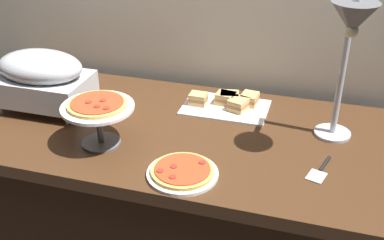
{
  "coord_description": "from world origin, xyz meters",
  "views": [
    {
      "loc": [
        0.57,
        -1.56,
        1.7
      ],
      "look_at": [
        0.1,
        0.0,
        0.81
      ],
      "focal_mm": 44.62,
      "sensor_mm": 36.0,
      "label": 1
    }
  ],
  "objects_px": {
    "pizza_plate_center": "(98,110)",
    "sandwich_platter": "(228,103)",
    "serving_spatula": "(320,170)",
    "chafing_dish": "(42,77)",
    "heat_lamp": "(350,35)",
    "sauce_cup_near": "(65,80)",
    "pizza_plate_front": "(182,172)"
  },
  "relations": [
    {
      "from": "chafing_dish",
      "to": "pizza_plate_center",
      "type": "xyz_separation_m",
      "value": [
        0.35,
        -0.2,
        -0.0
      ]
    },
    {
      "from": "heat_lamp",
      "to": "sauce_cup_near",
      "type": "bearing_deg",
      "value": 167.64
    },
    {
      "from": "sandwich_platter",
      "to": "serving_spatula",
      "type": "relative_size",
      "value": 2.09
    },
    {
      "from": "pizza_plate_front",
      "to": "pizza_plate_center",
      "type": "height_order",
      "value": "pizza_plate_center"
    },
    {
      "from": "sandwich_platter",
      "to": "sauce_cup_near",
      "type": "bearing_deg",
      "value": 177.72
    },
    {
      "from": "pizza_plate_front",
      "to": "sauce_cup_near",
      "type": "bearing_deg",
      "value": 143.69
    },
    {
      "from": "chafing_dish",
      "to": "serving_spatula",
      "type": "xyz_separation_m",
      "value": [
        1.16,
        -0.15,
        -0.14
      ]
    },
    {
      "from": "sauce_cup_near",
      "to": "serving_spatula",
      "type": "bearing_deg",
      "value": -18.4
    },
    {
      "from": "sauce_cup_near",
      "to": "serving_spatula",
      "type": "height_order",
      "value": "sauce_cup_near"
    },
    {
      "from": "pizza_plate_front",
      "to": "sauce_cup_near",
      "type": "relative_size",
      "value": 3.8
    },
    {
      "from": "sandwich_platter",
      "to": "sauce_cup_near",
      "type": "distance_m",
      "value": 0.8
    },
    {
      "from": "pizza_plate_front",
      "to": "chafing_dish",
      "type": "bearing_deg",
      "value": 156.77
    },
    {
      "from": "heat_lamp",
      "to": "pizza_plate_front",
      "type": "xyz_separation_m",
      "value": [
        -0.48,
        -0.29,
        -0.43
      ]
    },
    {
      "from": "heat_lamp",
      "to": "pizza_plate_center",
      "type": "distance_m",
      "value": 0.91
    },
    {
      "from": "sauce_cup_near",
      "to": "chafing_dish",
      "type": "bearing_deg",
      "value": -77.86
    },
    {
      "from": "serving_spatula",
      "to": "sauce_cup_near",
      "type": "bearing_deg",
      "value": 161.6
    },
    {
      "from": "sauce_cup_near",
      "to": "pizza_plate_front",
      "type": "bearing_deg",
      "value": -36.31
    },
    {
      "from": "pizza_plate_center",
      "to": "sauce_cup_near",
      "type": "relative_size",
      "value": 4.15
    },
    {
      "from": "heat_lamp",
      "to": "pizza_plate_center",
      "type": "xyz_separation_m",
      "value": [
        -0.83,
        -0.18,
        -0.31
      ]
    },
    {
      "from": "pizza_plate_front",
      "to": "sandwich_platter",
      "type": "height_order",
      "value": "sandwich_platter"
    },
    {
      "from": "chafing_dish",
      "to": "heat_lamp",
      "type": "relative_size",
      "value": 0.68
    },
    {
      "from": "heat_lamp",
      "to": "serving_spatula",
      "type": "bearing_deg",
      "value": -102.35
    },
    {
      "from": "pizza_plate_front",
      "to": "sandwich_platter",
      "type": "relative_size",
      "value": 0.68
    },
    {
      "from": "pizza_plate_center",
      "to": "serving_spatula",
      "type": "relative_size",
      "value": 1.55
    },
    {
      "from": "chafing_dish",
      "to": "sandwich_platter",
      "type": "height_order",
      "value": "chafing_dish"
    },
    {
      "from": "sandwich_platter",
      "to": "serving_spatula",
      "type": "distance_m",
      "value": 0.55
    },
    {
      "from": "serving_spatula",
      "to": "heat_lamp",
      "type": "bearing_deg",
      "value": 77.65
    },
    {
      "from": "pizza_plate_center",
      "to": "heat_lamp",
      "type": "bearing_deg",
      "value": 12.29
    },
    {
      "from": "pizza_plate_center",
      "to": "serving_spatula",
      "type": "bearing_deg",
      "value": 3.56
    },
    {
      "from": "chafing_dish",
      "to": "sauce_cup_near",
      "type": "bearing_deg",
      "value": 102.14
    },
    {
      "from": "pizza_plate_center",
      "to": "sandwich_platter",
      "type": "bearing_deg",
      "value": 47.13
    },
    {
      "from": "chafing_dish",
      "to": "serving_spatula",
      "type": "distance_m",
      "value": 1.18
    }
  ]
}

